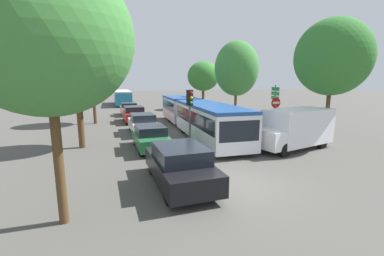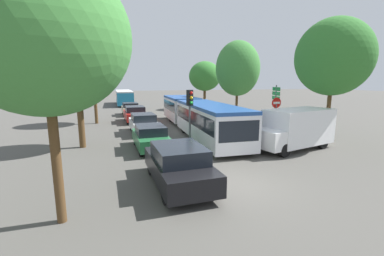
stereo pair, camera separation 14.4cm
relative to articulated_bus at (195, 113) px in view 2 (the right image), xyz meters
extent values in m
plane|color=#4F4C47|center=(-2.06, -10.55, -1.39)|extent=(200.00, 200.00, 0.00)
cube|color=silver|center=(-0.18, -3.51, -0.15)|extent=(2.90, 9.19, 1.96)
cube|color=black|center=(-0.18, -3.51, 0.20)|extent=(2.90, 8.83, 0.86)
cube|color=#234C93|center=(-0.18, -3.51, 0.92)|extent=(2.90, 9.19, 0.19)
cube|color=silver|center=(0.26, 5.08, -0.15)|extent=(2.75, 6.33, 1.96)
cube|color=black|center=(0.26, 5.08, 0.20)|extent=(2.76, 6.08, 0.86)
cube|color=#234C93|center=(0.26, 5.08, 0.92)|extent=(2.75, 6.33, 0.19)
cylinder|color=black|center=(0.08, 1.50, -0.15)|extent=(1.85, 1.05, 1.80)
cube|color=black|center=(-0.41, -8.00, 0.08)|extent=(2.15, 0.21, 1.05)
cylinder|color=black|center=(0.69, -6.46, -0.91)|extent=(0.34, 0.97, 0.96)
cylinder|color=black|center=(-1.35, -6.35, -0.91)|extent=(0.34, 0.97, 0.96)
cylinder|color=black|center=(0.99, -0.66, -0.91)|extent=(0.34, 0.97, 0.96)
cylinder|color=black|center=(-1.05, -0.55, -0.91)|extent=(0.34, 0.97, 0.96)
cylinder|color=black|center=(1.28, 5.03, -0.91)|extent=(0.34, 0.97, 0.96)
cylinder|color=black|center=(-0.76, 5.13, -0.91)|extent=(0.34, 0.97, 0.96)
cube|color=teal|center=(-4.01, 25.43, -0.18)|extent=(2.55, 10.96, 1.90)
cube|color=black|center=(-4.01, 25.43, 0.16)|extent=(2.57, 10.41, 0.80)
cube|color=silver|center=(-4.01, 25.43, 0.87)|extent=(2.55, 10.96, 0.19)
cylinder|color=black|center=(-4.98, 29.05, -0.92)|extent=(0.30, 0.95, 0.95)
cylinder|color=black|center=(-2.95, 29.03, -0.92)|extent=(0.30, 0.95, 0.95)
cylinder|color=black|center=(-5.06, 22.16, -0.92)|extent=(0.30, 0.95, 0.95)
cylinder|color=black|center=(-3.03, 22.14, -0.92)|extent=(0.30, 0.95, 0.95)
cube|color=black|center=(-4.01, -10.00, -0.76)|extent=(1.94, 4.47, 0.72)
cube|color=black|center=(-4.01, -10.10, -0.12)|extent=(1.76, 2.35, 0.55)
cylinder|color=black|center=(-4.82, -8.58, -1.05)|extent=(0.24, 0.68, 0.68)
cylinder|color=black|center=(-3.24, -8.56, -1.05)|extent=(0.24, 0.68, 0.68)
cylinder|color=black|center=(-4.78, -11.43, -1.05)|extent=(0.24, 0.68, 0.68)
cylinder|color=black|center=(-3.20, -11.41, -1.05)|extent=(0.24, 0.68, 0.68)
cube|color=#236638|center=(-4.21, -4.42, -0.82)|extent=(1.75, 4.03, 0.65)
cube|color=black|center=(-4.21, -4.52, -0.25)|extent=(1.59, 2.12, 0.50)
cylinder|color=black|center=(-4.94, -3.15, -1.09)|extent=(0.22, 0.61, 0.61)
cylinder|color=black|center=(-3.52, -3.13, -1.09)|extent=(0.22, 0.61, 0.61)
cylinder|color=black|center=(-4.91, -5.71, -1.09)|extent=(0.22, 0.61, 0.61)
cylinder|color=black|center=(-3.48, -5.69, -1.09)|extent=(0.22, 0.61, 0.61)
cube|color=white|center=(-4.00, 0.46, -0.79)|extent=(1.85, 4.26, 0.69)
cube|color=black|center=(-4.00, 0.36, -0.18)|extent=(1.68, 2.24, 0.52)
cylinder|color=black|center=(-4.77, 1.80, -1.07)|extent=(0.23, 0.65, 0.65)
cylinder|color=black|center=(-3.26, 1.82, -1.07)|extent=(0.23, 0.65, 0.65)
cylinder|color=black|center=(-4.74, -0.91, -1.07)|extent=(0.23, 0.65, 0.65)
cylinder|color=black|center=(-3.23, -0.89, -1.07)|extent=(0.23, 0.65, 0.65)
cube|color=#B21E19|center=(-4.09, 6.12, -0.77)|extent=(1.92, 4.41, 0.71)
cube|color=black|center=(-4.09, 6.01, -0.14)|extent=(1.74, 2.32, 0.54)
cylinder|color=black|center=(-4.89, 7.51, -1.06)|extent=(0.24, 0.67, 0.67)
cylinder|color=black|center=(-3.33, 7.53, -1.06)|extent=(0.24, 0.67, 0.67)
cylinder|color=black|center=(-4.85, 4.70, -1.06)|extent=(0.24, 0.67, 0.67)
cylinder|color=black|center=(-3.29, 4.73, -1.06)|extent=(0.24, 0.67, 0.67)
cube|color=tan|center=(-4.11, 11.46, -0.80)|extent=(1.81, 4.16, 0.67)
cube|color=black|center=(-4.11, 11.36, -0.21)|extent=(1.64, 2.19, 0.51)
cylinder|color=black|center=(-4.87, 12.77, -1.08)|extent=(0.23, 0.63, 0.63)
cylinder|color=black|center=(-3.40, 12.79, -1.08)|extent=(0.23, 0.63, 0.63)
cylinder|color=black|center=(-4.83, 10.12, -1.08)|extent=(0.23, 0.63, 0.63)
cylinder|color=black|center=(-3.36, 10.14, -1.08)|extent=(0.23, 0.63, 0.63)
cube|color=white|center=(4.00, -6.94, -0.08)|extent=(4.44, 2.86, 2.00)
cube|color=white|center=(1.56, -7.49, -0.55)|extent=(1.30, 2.05, 1.00)
cylinder|color=black|center=(2.13, -8.23, -1.03)|extent=(0.76, 0.39, 0.72)
cylinder|color=black|center=(1.76, -6.59, -1.03)|extent=(0.76, 0.39, 0.72)
cylinder|color=black|center=(5.35, -7.49, -1.03)|extent=(0.76, 0.39, 0.72)
cylinder|color=black|center=(4.98, -5.85, -1.03)|extent=(0.76, 0.39, 0.72)
cylinder|color=#56595E|center=(-1.95, -4.86, 0.31)|extent=(0.12, 0.12, 3.40)
cube|color=black|center=(-1.95, -4.86, 1.56)|extent=(0.38, 0.33, 0.90)
sphere|color=red|center=(-1.90, -5.00, 1.84)|extent=(0.18, 0.18, 0.18)
sphere|color=#EAAD14|center=(-1.90, -5.00, 1.56)|extent=(0.18, 0.18, 0.18)
sphere|color=green|center=(-1.90, -5.00, 1.28)|extent=(0.18, 0.18, 0.18)
cylinder|color=#56595E|center=(4.22, -4.45, -0.19)|extent=(0.08, 0.08, 2.40)
cylinder|color=red|center=(4.22, -4.45, 1.08)|extent=(0.70, 0.03, 0.70)
cube|color=white|center=(4.22, -4.47, 1.08)|extent=(0.50, 0.04, 0.14)
cylinder|color=#56595E|center=(5.83, -2.13, 0.41)|extent=(0.10, 0.10, 3.60)
cube|color=#197A38|center=(5.83, -2.13, 1.91)|extent=(0.40, 1.37, 0.28)
cube|color=#197A38|center=(5.83, -2.13, 1.57)|extent=(0.40, 1.37, 0.28)
cube|color=#197A38|center=(5.83, -2.13, 1.23)|extent=(0.40, 1.37, 0.28)
cylinder|color=#51381E|center=(-7.81, -11.56, 0.35)|extent=(0.25, 0.25, 3.48)
ellipsoid|color=#3D7F38|center=(-7.81, -11.56, 3.57)|extent=(4.25, 4.25, 3.94)
ellipsoid|color=#33752D|center=(-7.93, -11.17, 2.97)|extent=(2.55, 2.55, 2.17)
cylinder|color=#51381E|center=(-8.02, -2.85, 0.02)|extent=(0.35, 0.35, 2.82)
ellipsoid|color=#33752D|center=(-8.02, -2.85, 2.85)|extent=(3.53, 3.53, 3.77)
cylinder|color=#51381E|center=(-7.60, 6.21, 0.35)|extent=(0.28, 0.28, 3.49)
ellipsoid|color=#1E561E|center=(-7.60, 6.21, 3.40)|extent=(3.77, 3.77, 3.49)
cylinder|color=#51381E|center=(6.54, -6.51, 0.40)|extent=(0.24, 0.24, 3.59)
ellipsoid|color=#33752D|center=(6.54, -6.51, 3.92)|extent=(4.41, 4.41, 4.58)
ellipsoid|color=#286623|center=(6.00, -6.44, 3.23)|extent=(2.64, 2.64, 2.52)
cylinder|color=#51381E|center=(5.85, 4.28, 0.16)|extent=(0.25, 0.25, 3.11)
ellipsoid|color=#3D7F38|center=(5.85, 4.28, 3.72)|extent=(4.32, 4.32, 5.36)
ellipsoid|color=#1E561E|center=(5.70, 3.98, 2.92)|extent=(2.59, 2.59, 2.95)
cylinder|color=#51381E|center=(6.53, 15.27, 0.13)|extent=(0.36, 0.36, 3.05)
ellipsoid|color=#33752D|center=(6.53, 15.27, 3.18)|extent=(4.42, 4.42, 4.08)
camera|label=1|loc=(-6.49, -18.95, 2.50)|focal=24.00mm
camera|label=2|loc=(-6.36, -18.99, 2.50)|focal=24.00mm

